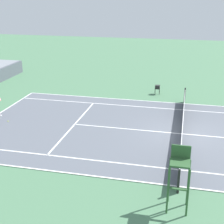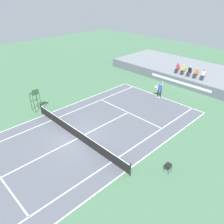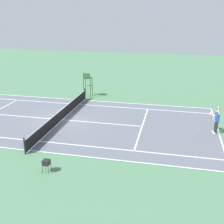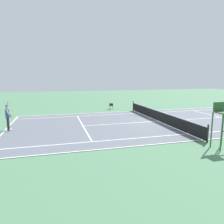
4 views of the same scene
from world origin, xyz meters
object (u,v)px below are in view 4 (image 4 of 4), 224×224
object	(u,v)px
tennis_ball	(24,131)
umpire_chair	(222,119)
tennis_player	(8,117)
ball_hopper	(111,104)

from	to	relation	value
tennis_ball	umpire_chair	world-z (taller)	umpire_chair
tennis_player	tennis_ball	size ratio (longest dim) A/B	30.63
umpire_chair	ball_hopper	distance (m)	14.60
tennis_ball	umpire_chair	size ratio (longest dim) A/B	0.03
tennis_player	tennis_ball	xyz separation A→B (m)	(-0.55, -1.04, -0.96)
umpire_chair	ball_hopper	world-z (taller)	umpire_chair
tennis_player	tennis_ball	distance (m)	1.52
tennis_ball	ball_hopper	xyz separation A→B (m)	(8.01, -8.45, 0.54)
tennis_ball	ball_hopper	world-z (taller)	ball_hopper
ball_hopper	umpire_chair	bearing A→B (deg)	-171.57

